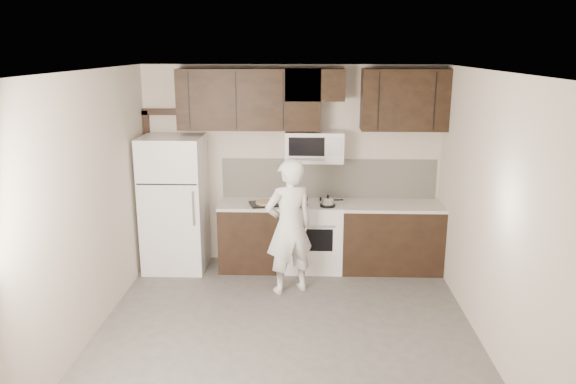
# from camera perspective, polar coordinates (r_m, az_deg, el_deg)

# --- Properties ---
(floor) EXTENTS (4.50, 4.50, 0.00)m
(floor) POSITION_cam_1_polar(r_m,az_deg,el_deg) (5.99, -0.29, -14.62)
(floor) COLOR #4F4C4A
(floor) RESTS_ON ground
(back_wall) EXTENTS (4.00, 0.00, 4.00)m
(back_wall) POSITION_cam_1_polar(r_m,az_deg,el_deg) (7.64, 0.39, 2.69)
(back_wall) COLOR beige
(back_wall) RESTS_ON ground
(ceiling) EXTENTS (4.50, 4.50, 0.00)m
(ceiling) POSITION_cam_1_polar(r_m,az_deg,el_deg) (5.24, -0.32, 12.14)
(ceiling) COLOR white
(ceiling) RESTS_ON back_wall
(counter_run) EXTENTS (2.95, 0.64, 0.91)m
(counter_run) POSITION_cam_1_polar(r_m,az_deg,el_deg) (7.59, 4.88, -4.47)
(counter_run) COLOR black
(counter_run) RESTS_ON floor
(stove) EXTENTS (0.76, 0.66, 0.94)m
(stove) POSITION_cam_1_polar(r_m,az_deg,el_deg) (7.58, 2.59, -4.42)
(stove) COLOR white
(stove) RESTS_ON floor
(backsplash) EXTENTS (2.90, 0.02, 0.54)m
(backsplash) POSITION_cam_1_polar(r_m,az_deg,el_deg) (7.67, 4.13, 1.39)
(backsplash) COLOR beige
(backsplash) RESTS_ON counter_run
(upper_cabinets) EXTENTS (3.48, 0.35, 0.78)m
(upper_cabinets) POSITION_cam_1_polar(r_m,az_deg,el_deg) (7.33, 2.01, 9.54)
(upper_cabinets) COLOR black
(upper_cabinets) RESTS_ON back_wall
(microwave) EXTENTS (0.76, 0.42, 0.40)m
(microwave) POSITION_cam_1_polar(r_m,az_deg,el_deg) (7.39, 2.68, 4.63)
(microwave) COLOR white
(microwave) RESTS_ON upper_cabinets
(refrigerator) EXTENTS (0.80, 0.76, 1.80)m
(refrigerator) POSITION_cam_1_polar(r_m,az_deg,el_deg) (7.61, -11.45, -1.16)
(refrigerator) COLOR white
(refrigerator) RESTS_ON floor
(door_trim) EXTENTS (0.50, 0.08, 2.12)m
(door_trim) POSITION_cam_1_polar(r_m,az_deg,el_deg) (7.92, -13.65, 1.93)
(door_trim) COLOR black
(door_trim) RESTS_ON floor
(saucepan) EXTENTS (0.28, 0.16, 0.16)m
(saucepan) POSITION_cam_1_polar(r_m,az_deg,el_deg) (7.29, 4.07, -0.99)
(saucepan) COLOR silver
(saucepan) RESTS_ON stove
(baking_tray) EXTENTS (0.49, 0.42, 0.02)m
(baking_tray) POSITION_cam_1_polar(r_m,az_deg,el_deg) (7.37, -2.21, -1.21)
(baking_tray) COLOR black
(baking_tray) RESTS_ON counter_run
(pizza) EXTENTS (0.35, 0.35, 0.02)m
(pizza) POSITION_cam_1_polar(r_m,az_deg,el_deg) (7.36, -2.21, -1.05)
(pizza) COLOR #C9AE86
(pizza) RESTS_ON baking_tray
(person) EXTENTS (0.72, 0.62, 1.66)m
(person) POSITION_cam_1_polar(r_m,az_deg,el_deg) (6.73, 0.11, -3.54)
(person) COLOR white
(person) RESTS_ON floor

